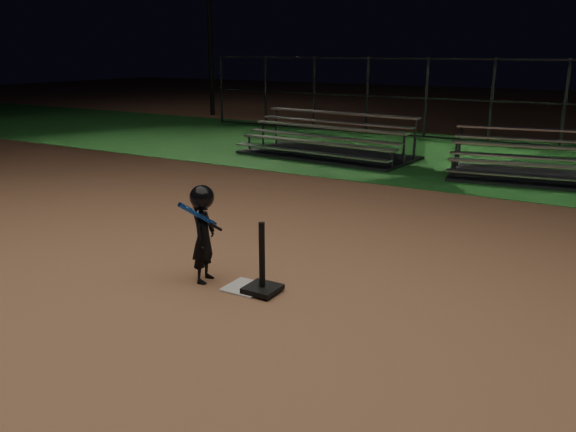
# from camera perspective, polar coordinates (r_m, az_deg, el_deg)

# --- Properties ---
(ground) EXTENTS (80.00, 80.00, 0.00)m
(ground) POSITION_cam_1_polar(r_m,az_deg,el_deg) (6.99, -4.19, -7.09)
(ground) COLOR #9D6847
(ground) RESTS_ON ground
(grass_strip) EXTENTS (60.00, 8.00, 0.01)m
(grass_strip) POSITION_cam_1_polar(r_m,az_deg,el_deg) (15.94, 16.69, 5.48)
(grass_strip) COLOR #194F1C
(grass_strip) RESTS_ON ground
(home_plate) EXTENTS (0.45, 0.45, 0.02)m
(home_plate) POSITION_cam_1_polar(r_m,az_deg,el_deg) (6.98, -4.19, -7.00)
(home_plate) COLOR beige
(home_plate) RESTS_ON ground
(batting_tee) EXTENTS (0.38, 0.38, 0.84)m
(batting_tee) POSITION_cam_1_polar(r_m,az_deg,el_deg) (6.78, -2.53, -6.13)
(batting_tee) COLOR black
(batting_tee) RESTS_ON home_plate
(child_batter) EXTENTS (0.42, 0.63, 1.20)m
(child_batter) POSITION_cam_1_polar(r_m,az_deg,el_deg) (7.05, -8.30, -1.47)
(child_batter) COLOR black
(child_batter) RESTS_ON ground
(bleacher_left) EXTENTS (4.69, 2.59, 1.11)m
(bleacher_left) POSITION_cam_1_polar(r_m,az_deg,el_deg) (15.50, 3.83, 6.67)
(bleacher_left) COLOR #B9BABF
(bleacher_left) RESTS_ON ground
(bleacher_right) EXTENTS (4.49, 2.65, 1.04)m
(bleacher_right) POSITION_cam_1_polar(r_m,az_deg,el_deg) (13.76, 24.47, 4.01)
(bleacher_right) COLOR #BABABF
(bleacher_right) RESTS_ON ground
(backstop_fence) EXTENTS (20.08, 0.08, 2.50)m
(backstop_fence) POSITION_cam_1_polar(r_m,az_deg,el_deg) (18.69, 19.31, 10.58)
(backstop_fence) COLOR #38383D
(backstop_fence) RESTS_ON ground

